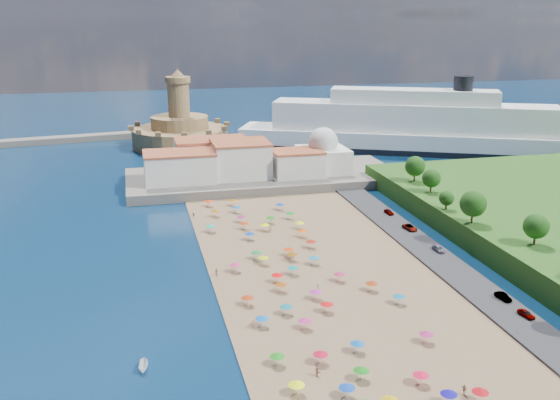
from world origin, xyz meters
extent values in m
plane|color=#071938|center=(0.00, 0.00, 0.00)|extent=(700.00, 700.00, 0.00)
cube|color=#59544C|center=(10.00, 73.00, 1.50)|extent=(90.00, 36.00, 3.00)
cube|color=#59544C|center=(-12.00, 108.00, 1.20)|extent=(18.00, 70.00, 2.40)
cube|color=silver|center=(-18.00, 69.00, 7.50)|extent=(22.00, 14.00, 9.00)
cube|color=silver|center=(2.00, 71.00, 8.50)|extent=(18.00, 16.00, 11.00)
cube|color=silver|center=(20.00, 67.00, 7.00)|extent=(16.00, 12.00, 8.00)
cube|color=silver|center=(-6.00, 83.00, 8.00)|extent=(24.00, 14.00, 10.00)
cube|color=silver|center=(30.00, 71.00, 7.00)|extent=(16.00, 16.00, 8.00)
sphere|color=silver|center=(30.00, 71.00, 13.00)|extent=(10.00, 10.00, 10.00)
cylinder|color=silver|center=(30.00, 71.00, 16.80)|extent=(1.20, 1.20, 1.60)
cylinder|color=#A47F52|center=(-12.00, 138.00, 4.00)|extent=(40.00, 40.00, 8.00)
cylinder|color=#A47F52|center=(-12.00, 138.00, 10.50)|extent=(24.00, 24.00, 5.00)
cylinder|color=#A47F52|center=(-12.00, 138.00, 20.00)|extent=(9.00, 9.00, 14.00)
cylinder|color=#A47F52|center=(-12.00, 138.00, 28.20)|extent=(10.40, 10.40, 2.40)
cone|color=#A47F52|center=(-12.00, 138.00, 30.90)|extent=(6.00, 6.00, 3.00)
cube|color=black|center=(78.94, 106.27, 1.14)|extent=(137.39, 78.90, 2.28)
cube|color=white|center=(78.94, 106.27, 4.22)|extent=(136.31, 78.12, 8.44)
cube|color=white|center=(78.94, 106.27, 14.07)|extent=(109.21, 62.83, 11.26)
cube|color=white|center=(78.94, 106.27, 22.52)|extent=(65.09, 39.63, 5.63)
cylinder|color=black|center=(95.96, 98.35, 28.15)|extent=(7.51, 7.51, 5.63)
cylinder|color=gray|center=(1.38, 2.50, 1.25)|extent=(0.07, 0.07, 2.00)
cone|color=#7B4D0B|center=(1.38, 2.50, 2.15)|extent=(2.50, 2.50, 0.60)
cylinder|color=gray|center=(15.82, -23.67, 1.25)|extent=(0.07, 0.07, 2.00)
cone|color=#106A97|center=(15.82, -23.67, 2.15)|extent=(2.50, 2.50, 0.60)
cylinder|color=gray|center=(1.24, -23.67, 1.25)|extent=(0.07, 0.07, 2.00)
cone|color=red|center=(1.24, -23.67, 2.15)|extent=(2.50, 2.50, 0.60)
cylinder|color=gray|center=(8.82, 23.34, 1.25)|extent=(0.07, 0.07, 2.00)
cone|color=#F3FF0D|center=(8.82, 23.34, 2.15)|extent=(2.50, 2.50, 0.60)
cylinder|color=gray|center=(-5.23, 26.36, 1.25)|extent=(0.07, 0.07, 2.00)
cone|color=#AA370D|center=(-5.23, 26.36, 2.15)|extent=(2.50, 2.50, 0.60)
cylinder|color=gray|center=(9.40, -55.27, 1.25)|extent=(0.07, 0.07, 2.00)
cone|color=#130B90|center=(9.40, -55.27, 2.15)|extent=(2.50, 2.50, 0.60)
cylinder|color=gray|center=(5.55, -0.81, 1.25)|extent=(0.07, 0.07, 2.00)
cone|color=#11789F|center=(5.55, -0.81, 2.15)|extent=(2.50, 2.50, 0.60)
cylinder|color=gray|center=(-6.32, 5.41, 1.25)|extent=(0.07, 0.07, 2.00)
cone|color=#157738|center=(-6.32, 5.41, 2.15)|extent=(2.50, 2.50, 0.60)
cylinder|color=gray|center=(-12.73, -17.35, 1.25)|extent=(0.07, 0.07, 2.00)
cone|color=#AB320D|center=(-12.73, -17.35, 2.15)|extent=(2.50, 2.50, 0.60)
cylinder|color=gray|center=(-12.12, -39.45, 1.25)|extent=(0.07, 0.07, 2.00)
cone|color=#1A7E16|center=(-12.12, -39.45, 2.15)|extent=(2.50, 2.50, 0.60)
cylinder|color=gray|center=(-0.26, 23.95, 1.25)|extent=(0.07, 0.07, 2.00)
cone|color=#EBFF0D|center=(-0.26, 23.95, 2.15)|extent=(2.50, 2.50, 0.60)
cylinder|color=gray|center=(7.63, 40.45, 1.25)|extent=(0.07, 0.07, 2.00)
cone|color=#0D38A9|center=(7.63, 40.45, 2.15)|extent=(2.50, 2.50, 0.60)
cylinder|color=gray|center=(7.70, -49.83, 1.25)|extent=(0.07, 0.07, 2.00)
cone|color=red|center=(7.70, -49.83, 2.15)|extent=(2.50, 2.50, 0.60)
cylinder|color=gray|center=(-11.20, -47.89, 1.25)|extent=(0.07, 0.07, 2.00)
cone|color=#F3FF0D|center=(-11.20, -47.89, 2.15)|extent=(2.50, 2.50, 0.60)
cylinder|color=gray|center=(1.70, -38.75, 1.25)|extent=(0.07, 0.07, 2.00)
cone|color=#0D58A9|center=(1.70, -38.75, 2.15)|extent=(2.50, 2.50, 0.60)
cylinder|color=gray|center=(14.22, -38.54, 1.25)|extent=(0.07, 0.07, 2.00)
cone|color=#A42365|center=(14.22, -38.54, 2.15)|extent=(2.50, 2.50, 0.60)
cylinder|color=gray|center=(-5.40, 1.92, 1.25)|extent=(0.07, 0.07, 2.00)
cone|color=#CEDB0B|center=(-5.40, 1.92, 2.15)|extent=(2.50, 2.50, 0.60)
cylinder|color=gray|center=(1.29, 5.53, 1.25)|extent=(0.07, 0.07, 2.00)
cone|color=#D53F09|center=(1.29, 5.53, 2.15)|extent=(2.50, 2.50, 0.60)
cylinder|color=gray|center=(-6.44, -22.83, 1.25)|extent=(0.07, 0.07, 2.00)
cone|color=#0D6C7D|center=(-6.44, -22.83, 2.15)|extent=(2.50, 2.50, 0.60)
cylinder|color=gray|center=(14.07, -55.87, 1.25)|extent=(0.07, 0.07, 2.00)
cone|color=#AD0D14|center=(14.07, -55.87, 2.15)|extent=(2.50, 2.50, 0.60)
cylinder|color=gray|center=(-0.47, -5.19, 1.25)|extent=(0.07, 0.07, 2.00)
cone|color=#0D7E80|center=(-0.47, -5.19, 2.15)|extent=(2.50, 2.50, 0.60)
cone|color=#C8A20A|center=(0.61, -54.67, 2.15)|extent=(2.50, 2.50, 0.60)
cylinder|color=gray|center=(8.14, -10.79, 1.25)|extent=(0.07, 0.07, 2.00)
cone|color=#AD254F|center=(8.14, -10.79, 2.15)|extent=(2.50, 2.50, 0.60)
cylinder|color=gray|center=(2.43, 29.38, 1.25)|extent=(0.07, 0.07, 2.00)
cone|color=#198016|center=(2.43, 29.38, 2.15)|extent=(2.50, 2.50, 0.60)
cylinder|color=gray|center=(-4.26, -50.32, 1.25)|extent=(0.07, 0.07, 2.00)
cone|color=#0D3DAB|center=(-4.26, -50.32, 2.15)|extent=(2.50, 2.50, 0.60)
cylinder|color=gray|center=(12.88, -16.84, 1.25)|extent=(0.07, 0.07, 2.00)
cone|color=#91330D|center=(12.88, -16.84, 2.15)|extent=(2.50, 2.50, 0.60)
cylinder|color=gray|center=(7.79, 9.34, 1.25)|extent=(0.07, 0.07, 2.00)
cone|color=maroon|center=(7.79, 9.34, 2.15)|extent=(2.50, 2.50, 0.60)
cylinder|color=gray|center=(8.44, 31.80, 1.25)|extent=(0.07, 0.07, 2.00)
cone|color=#167D1F|center=(8.44, 31.80, 2.15)|extent=(2.50, 2.50, 0.60)
cylinder|color=gray|center=(-14.10, 26.06, 1.25)|extent=(0.07, 0.07, 2.00)
cone|color=#119C7C|center=(-14.10, 26.06, 2.15)|extent=(2.50, 2.50, 0.60)
cylinder|color=gray|center=(-11.08, 38.61, 1.25)|extent=(0.07, 0.07, 2.00)
cone|color=#9B630E|center=(-11.08, 38.61, 2.15)|extent=(2.50, 2.50, 0.60)
cylinder|color=gray|center=(-4.53, -28.98, 1.25)|extent=(0.07, 0.07, 2.00)
cone|color=#B82774|center=(-4.53, -28.98, 2.15)|extent=(2.50, 2.50, 0.60)
cylinder|color=gray|center=(-5.42, 18.18, 1.25)|extent=(0.07, 0.07, 2.00)
cone|color=#0C40A7|center=(-5.42, 18.18, 2.15)|extent=(2.50, 2.50, 0.60)
cylinder|color=gray|center=(-12.30, -0.67, 1.25)|extent=(0.07, 0.07, 2.00)
cone|color=#C12968|center=(-12.30, -0.67, 2.15)|extent=(2.50, 2.50, 0.60)
cylinder|color=gray|center=(-11.80, -26.37, 1.25)|extent=(0.07, 0.07, 2.00)
cone|color=blue|center=(-11.80, -26.37, 2.15)|extent=(2.50, 2.50, 0.60)
cylinder|color=gray|center=(-5.25, -40.53, 1.25)|extent=(0.07, 0.07, 2.00)
cone|color=#B90E2B|center=(-5.25, -40.53, 2.15)|extent=(2.50, 2.50, 0.60)
cylinder|color=gray|center=(-4.66, 47.59, 1.25)|extent=(0.07, 0.07, 2.00)
cone|color=#97630D|center=(-4.66, 47.59, 2.15)|extent=(2.50, 2.50, 0.60)
cylinder|color=gray|center=(-4.68, -8.20, 1.25)|extent=(0.07, 0.07, 2.00)
cone|color=red|center=(-4.68, -8.20, 2.15)|extent=(2.50, 2.50, 0.60)
cylinder|color=gray|center=(-5.04, 32.03, 1.25)|extent=(0.07, 0.07, 2.00)
cone|color=#9C215C|center=(-5.04, 32.03, 2.15)|extent=(2.50, 2.50, 0.60)
cylinder|color=gray|center=(-0.60, -46.49, 1.25)|extent=(0.07, 0.07, 2.00)
cone|color=#157815|center=(-0.60, -46.49, 2.15)|extent=(2.50, 2.50, 0.60)
cylinder|color=gray|center=(0.83, -17.84, 1.25)|extent=(0.07, 0.07, 2.00)
cone|color=#AE2598|center=(0.83, -17.84, 2.15)|extent=(2.50, 2.50, 0.60)
cylinder|color=gray|center=(-11.66, 48.64, 1.25)|extent=(0.07, 0.07, 2.00)
cone|color=#FF300B|center=(-11.66, 48.64, 2.15)|extent=(2.50, 2.50, 0.60)
cylinder|color=gray|center=(-4.81, 40.77, 1.25)|extent=(0.07, 0.07, 2.00)
cone|color=#115E9C|center=(-4.81, 40.77, 2.15)|extent=(2.50, 2.50, 0.60)
cylinder|color=gray|center=(-5.07, -12.94, 1.25)|extent=(0.07, 0.07, 2.00)
cone|color=#90450D|center=(-5.07, -12.94, 2.15)|extent=(2.50, 2.50, 0.60)
cylinder|color=gray|center=(7.84, 17.11, 1.25)|extent=(0.07, 0.07, 2.00)
cone|color=#EF500A|center=(7.84, 17.11, 2.15)|extent=(2.50, 2.50, 0.60)
imported|color=tan|center=(12.76, -53.76, 1.13)|extent=(0.74, 1.11, 1.75)
imported|color=tan|center=(-16.55, -1.83, 1.11)|extent=(1.04, 0.97, 1.72)
imported|color=tan|center=(1.00, 23.20, 1.14)|extent=(0.98, 0.83, 1.78)
imported|color=tan|center=(2.27, -14.66, 1.11)|extent=(0.88, 1.00, 1.73)
imported|color=tan|center=(-13.45, -26.63, 1.17)|extent=(0.79, 0.79, 1.84)
imported|color=tan|center=(-17.05, 39.11, 1.09)|extent=(0.92, 1.04, 1.69)
imported|color=tan|center=(-6.81, -43.97, 1.08)|extent=(1.04, 1.60, 1.65)
imported|color=white|center=(-32.93, -35.54, 0.70)|extent=(1.79, 3.78, 1.41)
imported|color=gray|center=(36.00, -0.89, 1.30)|extent=(1.91, 4.23, 1.20)
imported|color=gray|center=(36.00, -34.95, 1.31)|extent=(2.00, 3.78, 1.23)
imported|color=gray|center=(36.00, 28.35, 1.34)|extent=(1.78, 3.87, 1.28)
imported|color=gray|center=(36.00, -27.48, 1.33)|extent=(1.82, 3.98, 1.26)
imported|color=gray|center=(36.00, 14.74, 1.36)|extent=(2.84, 4.98, 1.31)
cylinder|color=#382314|center=(51.21, -14.60, 7.53)|extent=(0.50, 0.50, 3.06)
sphere|color=#14380F|center=(51.21, -14.60, 10.29)|extent=(5.51, 5.51, 5.51)
cylinder|color=#382314|center=(45.60, 1.71, 7.76)|extent=(0.50, 0.50, 3.52)
sphere|color=#14380F|center=(45.60, 1.71, 10.93)|extent=(6.34, 6.34, 6.34)
cylinder|color=#382314|center=(44.99, 13.27, 7.08)|extent=(0.50, 0.50, 2.16)
sphere|color=#14380F|center=(44.99, 13.27, 9.02)|extent=(3.89, 3.89, 3.89)
cylinder|color=#382314|center=(48.60, 29.02, 7.45)|extent=(0.50, 0.50, 2.90)
sphere|color=#14380F|center=(48.60, 29.02, 10.06)|extent=(5.22, 5.22, 5.22)
cylinder|color=#382314|center=(49.32, 41.03, 7.67)|extent=(0.50, 0.50, 3.35)
sphere|color=#14380F|center=(49.32, 41.03, 10.68)|extent=(6.02, 6.02, 6.02)
camera|label=1|loc=(-32.42, -124.90, 54.06)|focal=40.00mm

